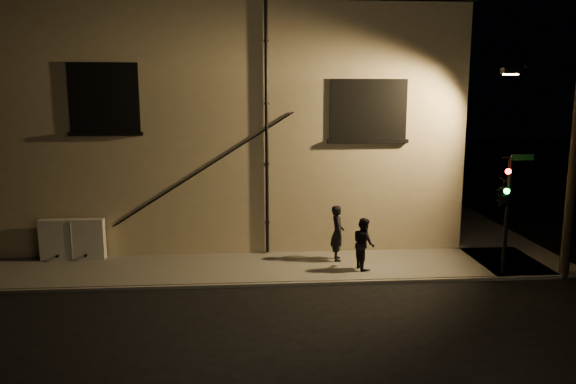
{
  "coord_description": "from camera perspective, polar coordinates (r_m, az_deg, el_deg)",
  "views": [
    {
      "loc": [
        -2.53,
        -15.65,
        5.7
      ],
      "look_at": [
        -1.18,
        1.8,
        2.45
      ],
      "focal_mm": 35.0,
      "sensor_mm": 36.0,
      "label": 1
    }
  ],
  "objects": [
    {
      "name": "streetlamp_pole",
      "position": [
        18.63,
        26.66,
        3.02
      ],
      "size": [
        2.02,
        1.38,
        6.78
      ],
      "color": "black",
      "rests_on": "ground"
    },
    {
      "name": "ground",
      "position": [
        16.84,
        4.54,
        -9.3
      ],
      "size": [
        90.0,
        90.0,
        0.0
      ],
      "primitive_type": "plane",
      "color": "black"
    },
    {
      "name": "building",
      "position": [
        24.68,
        -5.55,
        7.46
      ],
      "size": [
        16.2,
        12.23,
        8.8
      ],
      "color": "#BFAE89",
      "rests_on": "ground"
    },
    {
      "name": "pedestrian_b",
      "position": [
        17.69,
        7.7,
        -5.2
      ],
      "size": [
        0.75,
        0.89,
        1.63
      ],
      "primitive_type": "imported",
      "rotation": [
        0.0,
        0.0,
        1.76
      ],
      "color": "black",
      "rests_on": "sidewalk"
    },
    {
      "name": "utility_cabinet",
      "position": [
        19.83,
        -21.03,
        -4.51
      ],
      "size": [
        2.06,
        0.35,
        1.36
      ],
      "primitive_type": "cube",
      "color": "beige",
      "rests_on": "sidewalk"
    },
    {
      "name": "sidewalk",
      "position": [
        21.15,
        5.98,
        -5.01
      ],
      "size": [
        21.0,
        16.0,
        0.12
      ],
      "color": "#625F58",
      "rests_on": "ground"
    },
    {
      "name": "traffic_signal",
      "position": [
        17.86,
        21.04,
        -0.25
      ],
      "size": [
        1.36,
        2.16,
        3.65
      ],
      "color": "black",
      "rests_on": "sidewalk"
    },
    {
      "name": "pedestrian_a",
      "position": [
        18.46,
        5.04,
        -4.16
      ],
      "size": [
        0.46,
        0.68,
        1.83
      ],
      "primitive_type": "imported",
      "rotation": [
        0.0,
        0.0,
        1.54
      ],
      "color": "black",
      "rests_on": "sidewalk"
    }
  ]
}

